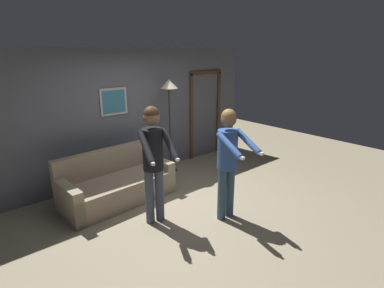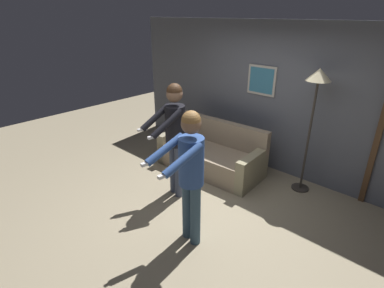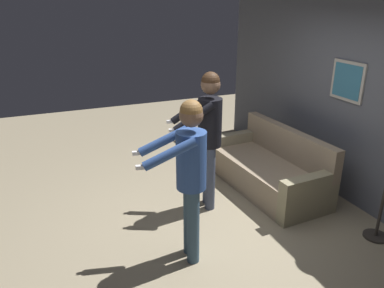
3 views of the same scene
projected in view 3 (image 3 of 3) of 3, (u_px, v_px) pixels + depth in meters
The scene contains 5 objects.
ground_plane at pixel (220, 229), 4.52m from camera, with size 12.00×12.00×0.00m, color gray.
back_wall_assembly at pixel (362, 109), 4.73m from camera, with size 6.40×0.10×2.60m.
couch at pixel (269, 171), 5.41m from camera, with size 1.95×0.96×0.87m.
person_standing_left at pixel (208, 128), 4.65m from camera, with size 0.54×0.71×1.80m.
person_standing_right at pixel (189, 167), 3.66m from camera, with size 0.50×0.73×1.74m.
Camera 3 is at (3.42, -1.78, 2.60)m, focal length 35.00 mm.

